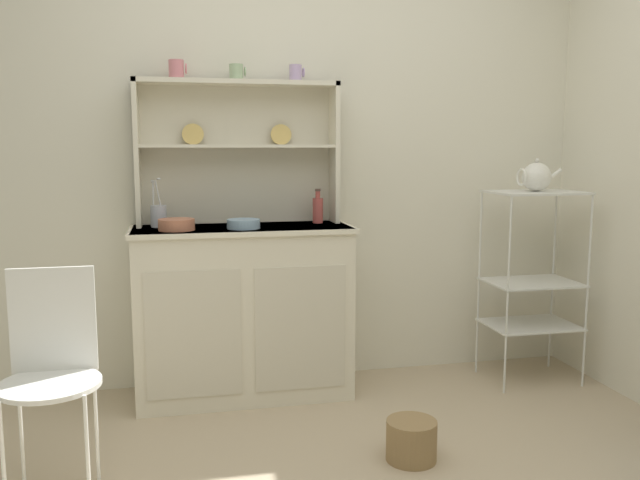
{
  "coord_description": "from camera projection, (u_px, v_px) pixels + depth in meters",
  "views": [
    {
      "loc": [
        -0.67,
        -1.96,
        1.29
      ],
      "look_at": [
        0.01,
        1.12,
        0.84
      ],
      "focal_mm": 37.05,
      "sensor_mm": 36.0,
      "label": 1
    }
  ],
  "objects": [
    {
      "name": "cup_sage_1",
      "position": [
        237.0,
        72.0,
        3.35
      ],
      "size": [
        0.08,
        0.07,
        0.08
      ],
      "color": "#9EB78E",
      "rests_on": "hutch_shelf_unit"
    },
    {
      "name": "jam_bottle",
      "position": [
        318.0,
        209.0,
        3.51
      ],
      "size": [
        0.06,
        0.06,
        0.18
      ],
      "color": "#B74C47",
      "rests_on": "hutch_cabinet"
    },
    {
      "name": "bowl_mixing_large",
      "position": [
        177.0,
        225.0,
        3.2
      ],
      "size": [
        0.18,
        0.18,
        0.06
      ],
      "primitive_type": "cylinder",
      "color": "#C67556",
      "rests_on": "hutch_cabinet"
    },
    {
      "name": "porcelain_teapot",
      "position": [
        536.0,
        177.0,
        3.54
      ],
      "size": [
        0.25,
        0.15,
        0.18
      ],
      "color": "white",
      "rests_on": "bakers_rack"
    },
    {
      "name": "wire_chair",
      "position": [
        51.0,
        361.0,
        2.4
      ],
      "size": [
        0.36,
        0.36,
        0.85
      ],
      "rotation": [
        0.0,
        0.0,
        0.24
      ],
      "color": "white",
      "rests_on": "ground"
    },
    {
      "name": "cup_rose_0",
      "position": [
        177.0,
        69.0,
        3.29
      ],
      "size": [
        0.09,
        0.08,
        0.09
      ],
      "color": "#D17A84",
      "rests_on": "hutch_shelf_unit"
    },
    {
      "name": "hutch_shelf_unit",
      "position": [
        238.0,
        142.0,
        3.44
      ],
      "size": [
        1.04,
        0.18,
        0.74
      ],
      "color": "beige",
      "rests_on": "hutch_cabinet"
    },
    {
      "name": "bakers_rack",
      "position": [
        533.0,
        265.0,
        3.61
      ],
      "size": [
        0.48,
        0.35,
        1.05
      ],
      "color": "silver",
      "rests_on": "ground"
    },
    {
      "name": "bowl_floral_medium",
      "position": [
        244.0,
        224.0,
        3.27
      ],
      "size": [
        0.16,
        0.16,
        0.05
      ],
      "primitive_type": "cylinder",
      "color": "#8EB2D1",
      "rests_on": "hutch_cabinet"
    },
    {
      "name": "hutch_cabinet",
      "position": [
        244.0,
        310.0,
        3.4
      ],
      "size": [
        1.11,
        0.45,
        0.89
      ],
      "color": "silver",
      "rests_on": "ground"
    },
    {
      "name": "floor_basket",
      "position": [
        411.0,
        440.0,
        2.73
      ],
      "size": [
        0.21,
        0.21,
        0.17
      ],
      "primitive_type": "cylinder",
      "color": "#93754C",
      "rests_on": "ground"
    },
    {
      "name": "utensil_jar",
      "position": [
        158.0,
        215.0,
        3.32
      ],
      "size": [
        0.08,
        0.08,
        0.25
      ],
      "color": "#B2B7C6",
      "rests_on": "hutch_cabinet"
    },
    {
      "name": "cup_lilac_2",
      "position": [
        296.0,
        73.0,
        3.42
      ],
      "size": [
        0.08,
        0.06,
        0.09
      ],
      "color": "#B79ECC",
      "rests_on": "hutch_shelf_unit"
    },
    {
      "name": "wall_back",
      "position": [
        298.0,
        154.0,
        3.61
      ],
      "size": [
        3.84,
        0.05,
        2.5
      ],
      "primitive_type": "cube",
      "color": "silver",
      "rests_on": "ground"
    }
  ]
}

